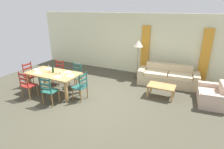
# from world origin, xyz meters

# --- Properties ---
(ground_plane) EXTENTS (9.60, 9.60, 0.02)m
(ground_plane) POSITION_xyz_m (0.00, 0.00, -0.01)
(ground_plane) COLOR #464334
(wall_far) EXTENTS (9.60, 0.16, 2.70)m
(wall_far) POSITION_xyz_m (0.00, 3.30, 1.35)
(wall_far) COLOR beige
(wall_far) RESTS_ON ground_plane
(curtain_panel_left) EXTENTS (0.35, 0.08, 2.20)m
(curtain_panel_left) POSITION_xyz_m (0.82, 3.16, 1.10)
(curtain_panel_left) COLOR gold
(curtain_panel_left) RESTS_ON ground_plane
(curtain_panel_right) EXTENTS (0.35, 0.08, 2.20)m
(curtain_panel_right) POSITION_xyz_m (3.22, 3.16, 1.10)
(curtain_panel_right) COLOR gold
(curtain_panel_right) RESTS_ON ground_plane
(dining_table) EXTENTS (1.90, 0.96, 0.75)m
(dining_table) POSITION_xyz_m (-1.54, -0.10, 0.66)
(dining_table) COLOR #B3844C
(dining_table) RESTS_ON ground_plane
(dining_chair_near_left) EXTENTS (0.43, 0.41, 0.96)m
(dining_chair_near_left) POSITION_xyz_m (-2.03, -0.83, 0.48)
(dining_chair_near_left) COLOR maroon
(dining_chair_near_left) RESTS_ON ground_plane
(dining_chair_near_right) EXTENTS (0.45, 0.43, 0.96)m
(dining_chair_near_right) POSITION_xyz_m (-1.05, -0.85, 0.48)
(dining_chair_near_right) COLOR #215749
(dining_chair_near_right) RESTS_ON ground_plane
(dining_chair_far_left) EXTENTS (0.42, 0.40, 0.96)m
(dining_chair_far_left) POSITION_xyz_m (-1.96, 0.62, 0.48)
(dining_chair_far_left) COLOR maroon
(dining_chair_far_left) RESTS_ON ground_plane
(dining_chair_far_right) EXTENTS (0.43, 0.41, 0.96)m
(dining_chair_far_right) POSITION_xyz_m (-1.11, 0.63, 0.48)
(dining_chair_far_right) COLOR #235D52
(dining_chair_far_right) RESTS_ON ground_plane
(dining_chair_head_west) EXTENTS (0.42, 0.44, 0.96)m
(dining_chair_head_west) POSITION_xyz_m (-2.71, -0.10, 0.48)
(dining_chair_head_west) COLOR maroon
(dining_chair_head_west) RESTS_ON ground_plane
(dining_chair_head_east) EXTENTS (0.42, 0.44, 0.96)m
(dining_chair_head_east) POSITION_xyz_m (-0.35, -0.13, 0.48)
(dining_chair_head_east) COLOR #21564F
(dining_chair_head_east) RESTS_ON ground_plane
(dinner_plate_near_left) EXTENTS (0.24, 0.24, 0.02)m
(dinner_plate_near_left) POSITION_xyz_m (-1.99, -0.35, 0.76)
(dinner_plate_near_left) COLOR white
(dinner_plate_near_left) RESTS_ON dining_table
(fork_near_left) EXTENTS (0.02, 0.17, 0.01)m
(fork_near_left) POSITION_xyz_m (-2.14, -0.35, 0.75)
(fork_near_left) COLOR silver
(fork_near_left) RESTS_ON dining_table
(dinner_plate_near_right) EXTENTS (0.24, 0.24, 0.02)m
(dinner_plate_near_right) POSITION_xyz_m (-1.09, -0.35, 0.76)
(dinner_plate_near_right) COLOR white
(dinner_plate_near_right) RESTS_ON dining_table
(fork_near_right) EXTENTS (0.02, 0.17, 0.01)m
(fork_near_right) POSITION_xyz_m (-1.24, -0.35, 0.75)
(fork_near_right) COLOR silver
(fork_near_right) RESTS_ON dining_table
(dinner_plate_far_left) EXTENTS (0.24, 0.24, 0.02)m
(dinner_plate_far_left) POSITION_xyz_m (-1.99, 0.15, 0.76)
(dinner_plate_far_left) COLOR white
(dinner_plate_far_left) RESTS_ON dining_table
(fork_far_left) EXTENTS (0.02, 0.17, 0.01)m
(fork_far_left) POSITION_xyz_m (-2.14, 0.15, 0.75)
(fork_far_left) COLOR silver
(fork_far_left) RESTS_ON dining_table
(dinner_plate_far_right) EXTENTS (0.24, 0.24, 0.02)m
(dinner_plate_far_right) POSITION_xyz_m (-1.09, 0.15, 0.76)
(dinner_plate_far_right) COLOR white
(dinner_plate_far_right) RESTS_ON dining_table
(fork_far_right) EXTENTS (0.02, 0.17, 0.01)m
(fork_far_right) POSITION_xyz_m (-1.24, 0.15, 0.75)
(fork_far_right) COLOR silver
(fork_far_right) RESTS_ON dining_table
(dinner_plate_head_west) EXTENTS (0.24, 0.24, 0.02)m
(dinner_plate_head_west) POSITION_xyz_m (-2.32, -0.10, 0.76)
(dinner_plate_head_west) COLOR white
(dinner_plate_head_west) RESTS_ON dining_table
(fork_head_west) EXTENTS (0.03, 0.17, 0.01)m
(fork_head_west) POSITION_xyz_m (-2.47, -0.10, 0.75)
(fork_head_west) COLOR silver
(fork_head_west) RESTS_ON dining_table
(dinner_plate_head_east) EXTENTS (0.24, 0.24, 0.02)m
(dinner_plate_head_east) POSITION_xyz_m (-0.76, -0.10, 0.76)
(dinner_plate_head_east) COLOR white
(dinner_plate_head_east) RESTS_ON dining_table
(fork_head_east) EXTENTS (0.03, 0.17, 0.01)m
(fork_head_east) POSITION_xyz_m (-0.91, -0.10, 0.75)
(fork_head_east) COLOR silver
(fork_head_east) RESTS_ON dining_table
(wine_bottle) EXTENTS (0.07, 0.07, 0.32)m
(wine_bottle) POSITION_xyz_m (-1.56, -0.06, 0.87)
(wine_bottle) COLOR #143819
(wine_bottle) RESTS_ON dining_table
(wine_glass_near_left) EXTENTS (0.06, 0.06, 0.16)m
(wine_glass_near_left) POSITION_xyz_m (-1.87, -0.23, 0.86)
(wine_glass_near_left) COLOR white
(wine_glass_near_left) RESTS_ON dining_table
(wine_glass_near_right) EXTENTS (0.06, 0.06, 0.16)m
(wine_glass_near_right) POSITION_xyz_m (-0.96, -0.23, 0.86)
(wine_glass_near_right) COLOR white
(wine_glass_near_right) RESTS_ON dining_table
(coffee_cup_primary) EXTENTS (0.07, 0.07, 0.09)m
(coffee_cup_primary) POSITION_xyz_m (-1.24, -0.05, 0.80)
(coffee_cup_primary) COLOR beige
(coffee_cup_primary) RESTS_ON dining_table
(candle_tall) EXTENTS (0.05, 0.05, 0.26)m
(candle_tall) POSITION_xyz_m (-1.72, -0.08, 0.82)
(candle_tall) COLOR #998C66
(candle_tall) RESTS_ON dining_table
(candle_short) EXTENTS (0.05, 0.05, 0.17)m
(candle_short) POSITION_xyz_m (-1.34, -0.14, 0.79)
(candle_short) COLOR #998C66
(candle_short) RESTS_ON dining_table
(couch) EXTENTS (2.35, 1.02, 0.80)m
(couch) POSITION_xyz_m (2.01, 2.45, 0.29)
(couch) COLOR #CBB68D
(couch) RESTS_ON ground_plane
(coffee_table) EXTENTS (0.90, 0.56, 0.42)m
(coffee_table) POSITION_xyz_m (2.01, 1.23, 0.36)
(coffee_table) COLOR #B3844C
(coffee_table) RESTS_ON ground_plane
(armchair_upholstered) EXTENTS (0.91, 1.23, 0.72)m
(armchair_upholstered) POSITION_xyz_m (3.63, 1.49, 0.25)
(armchair_upholstered) COLOR #CBAE98
(armchair_upholstered) RESTS_ON ground_plane
(standing_lamp) EXTENTS (0.40, 0.40, 1.64)m
(standing_lamp) POSITION_xyz_m (0.67, 2.63, 1.41)
(standing_lamp) COLOR #332D28
(standing_lamp) RESTS_ON ground_plane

